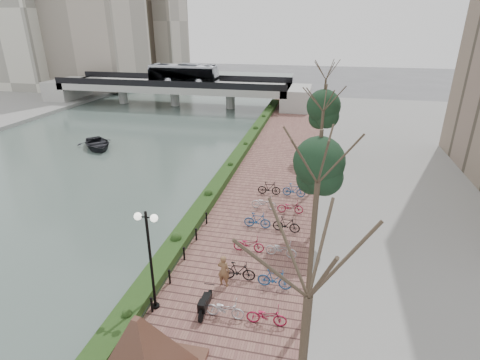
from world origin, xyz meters
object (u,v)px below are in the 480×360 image
(lamppost, at_px, (148,240))
(pedestrian, at_px, (224,271))
(granite_monument, at_px, (140,352))
(boat, at_px, (97,144))
(motorcycle, at_px, (205,302))

(lamppost, xyz_separation_m, pedestrian, (2.59, 2.11, -2.63))
(granite_monument, bearing_deg, boat, 124.99)
(boat, bearing_deg, pedestrian, -89.04)
(pedestrian, bearing_deg, boat, -38.18)
(pedestrian, bearing_deg, lamppost, 46.50)
(motorcycle, height_order, boat, motorcycle)
(lamppost, relative_size, pedestrian, 2.88)
(lamppost, xyz_separation_m, boat, (-16.18, 21.22, -3.43))
(granite_monument, bearing_deg, motorcycle, 75.85)
(granite_monument, bearing_deg, lamppost, 108.80)
(pedestrian, height_order, boat, pedestrian)
(boat, bearing_deg, lamppost, -96.21)
(granite_monument, distance_m, motorcycle, 4.20)
(granite_monument, xyz_separation_m, boat, (-17.44, 24.92, -1.48))
(granite_monument, height_order, lamppost, lamppost)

